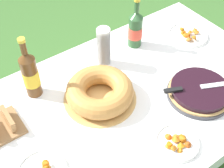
% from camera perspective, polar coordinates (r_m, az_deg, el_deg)
% --- Properties ---
extents(garden_table, '(1.71, 0.97, 0.71)m').
position_cam_1_polar(garden_table, '(1.57, 1.61, -4.89)').
color(garden_table, '#A87A47').
rests_on(garden_table, ground_plane).
extents(tablecloth, '(1.72, 0.98, 0.10)m').
position_cam_1_polar(tablecloth, '(1.53, 1.65, -3.65)').
color(tablecloth, white).
rests_on(tablecloth, garden_table).
extents(berry_tart, '(0.32, 0.32, 0.06)m').
position_cam_1_polar(berry_tart, '(1.59, 15.69, -1.34)').
color(berry_tart, '#38383D').
rests_on(berry_tart, tablecloth).
extents(serving_knife, '(0.35, 0.18, 0.01)m').
position_cam_1_polar(serving_knife, '(1.55, 14.96, -0.60)').
color(serving_knife, silver).
rests_on(serving_knife, berry_tart).
extents(bundt_cake, '(0.36, 0.36, 0.10)m').
position_cam_1_polar(bundt_cake, '(1.50, -2.26, -1.42)').
color(bundt_cake, tan).
rests_on(bundt_cake, tablecloth).
extents(cup_stack, '(0.07, 0.07, 0.23)m').
position_cam_1_polar(cup_stack, '(1.64, -1.52, 6.77)').
color(cup_stack, white).
rests_on(cup_stack, tablecloth).
extents(cider_bottle_green, '(0.08, 0.08, 0.30)m').
position_cam_1_polar(cider_bottle_green, '(1.77, 4.30, 10.03)').
color(cider_bottle_green, '#2D562D').
rests_on(cider_bottle_green, tablecloth).
extents(cider_bottle_amber, '(0.08, 0.08, 0.34)m').
position_cam_1_polar(cider_bottle_amber, '(1.52, -14.71, 1.74)').
color(cider_bottle_amber, brown).
rests_on(cider_bottle_amber, tablecloth).
extents(snack_plate_near, '(0.24, 0.24, 0.06)m').
position_cam_1_polar(snack_plate_near, '(1.95, 13.77, 8.74)').
color(snack_plate_near, white).
rests_on(snack_plate_near, tablecloth).
extents(snack_plate_right, '(0.20, 0.20, 0.05)m').
position_cam_1_polar(snack_plate_right, '(1.40, 11.84, -10.35)').
color(snack_plate_right, white).
rests_on(snack_plate_right, tablecloth).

